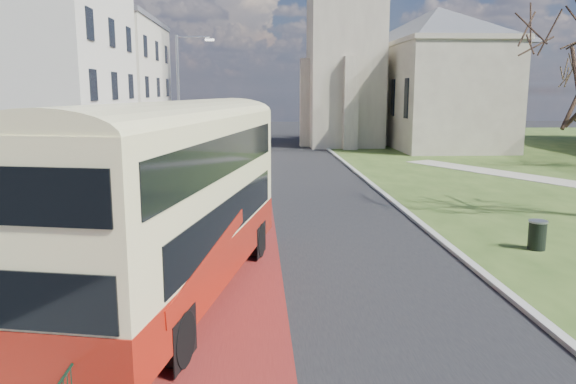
{
  "coord_description": "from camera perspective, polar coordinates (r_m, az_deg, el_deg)",
  "views": [
    {
      "loc": [
        -0.19,
        -14.18,
        5.1
      ],
      "look_at": [
        0.79,
        2.94,
        2.0
      ],
      "focal_mm": 35.0,
      "sensor_mm": 36.0,
      "label": 1
    }
  ],
  "objects": [
    {
      "name": "ground",
      "position": [
        15.07,
        -2.39,
        -9.55
      ],
      "size": [
        160.0,
        160.0,
        0.0
      ],
      "primitive_type": "plane",
      "color": "black",
      "rests_on": "ground"
    },
    {
      "name": "road_carriageway",
      "position": [
        34.6,
        -0.43,
        1.78
      ],
      "size": [
        9.0,
        120.0,
        0.01
      ],
      "primitive_type": "cube",
      "color": "black",
      "rests_on": "ground"
    },
    {
      "name": "bus_lane",
      "position": [
        34.57,
        -4.91,
        1.74
      ],
      "size": [
        3.4,
        120.0,
        0.01
      ],
      "primitive_type": "cube",
      "color": "#591414",
      "rests_on": "ground"
    },
    {
      "name": "pavement_west",
      "position": [
        34.88,
        -11.16,
        1.75
      ],
      "size": [
        4.0,
        120.0,
        0.12
      ],
      "primitive_type": "cube",
      "color": "gray",
      "rests_on": "ground"
    },
    {
      "name": "kerb_west",
      "position": [
        34.66,
        -7.89,
        1.8
      ],
      "size": [
        0.25,
        120.0,
        0.13
      ],
      "primitive_type": "cube",
      "color": "#999993",
      "rests_on": "ground"
    },
    {
      "name": "kerb_east",
      "position": [
        37.06,
        6.54,
        2.38
      ],
      "size": [
        0.25,
        80.0,
        0.13
      ],
      "primitive_type": "cube",
      "color": "#999993",
      "rests_on": "ground"
    },
    {
      "name": "pedestrian_railing",
      "position": [
        18.94,
        -11.58,
        -3.86
      ],
      "size": [
        0.07,
        24.0,
        1.12
      ],
      "color": "#0D3D29",
      "rests_on": "ground"
    },
    {
      "name": "gothic_church",
      "position": [
        54.31,
        10.93,
        18.58
      ],
      "size": [
        16.38,
        18.0,
        40.0
      ],
      "color": "gray",
      "rests_on": "ground"
    },
    {
      "name": "street_block_near",
      "position": [
        38.75,
        -24.66,
        11.43
      ],
      "size": [
        10.3,
        14.3,
        13.0
      ],
      "color": "beige",
      "rests_on": "ground"
    },
    {
      "name": "street_block_far",
      "position": [
        53.98,
        -18.4,
        10.44
      ],
      "size": [
        10.3,
        16.3,
        11.5
      ],
      "color": "beige",
      "rests_on": "ground"
    },
    {
      "name": "streetlamp",
      "position": [
        32.45,
        -10.77,
        9.18
      ],
      "size": [
        2.13,
        0.18,
        8.0
      ],
      "color": "gray",
      "rests_on": "pavement_west"
    },
    {
      "name": "bus",
      "position": [
        13.8,
        -11.2,
        -0.13
      ],
      "size": [
        4.86,
        11.45,
        4.66
      ],
      "rotation": [
        0.0,
        0.0,
        -0.21
      ],
      "color": "maroon",
      "rests_on": "ground"
    },
    {
      "name": "litter_bin",
      "position": [
        19.83,
        23.99,
        -4.0
      ],
      "size": [
        0.77,
        0.77,
        0.96
      ],
      "rotation": [
        0.0,
        0.0,
        -0.35
      ],
      "color": "black",
      "rests_on": "grass_green"
    }
  ]
}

